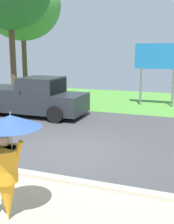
% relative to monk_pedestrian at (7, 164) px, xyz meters
% --- Properties ---
extents(ground_plane, '(40.00, 22.00, 0.20)m').
position_rel_monk_pedestrian_xyz_m(ground_plane, '(-0.46, 6.80, -1.19)').
color(ground_plane, '#424244').
extents(monk_pedestrian, '(1.12, 1.10, 2.13)m').
position_rel_monk_pedestrian_xyz_m(monk_pedestrian, '(0.00, 0.00, 0.00)').
color(monk_pedestrian, orange).
rests_on(monk_pedestrian, ground_plane).
extents(pickup_truck, '(5.20, 2.28, 1.88)m').
position_rel_monk_pedestrian_xyz_m(pickup_truck, '(-4.20, 8.02, -0.27)').
color(pickup_truck, '#23282D').
rests_on(pickup_truck, ground_plane).
extents(roadside_billboard, '(2.60, 0.12, 3.50)m').
position_rel_monk_pedestrian_xyz_m(roadside_billboard, '(1.13, 12.53, 1.41)').
color(roadside_billboard, slate).
rests_on(roadside_billboard, ground_plane).
extents(tree_center_back, '(5.56, 5.56, 8.84)m').
position_rel_monk_pedestrian_xyz_m(tree_center_back, '(-8.89, 14.78, 5.16)').
color(tree_center_back, brown).
rests_on(tree_center_back, ground_plane).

